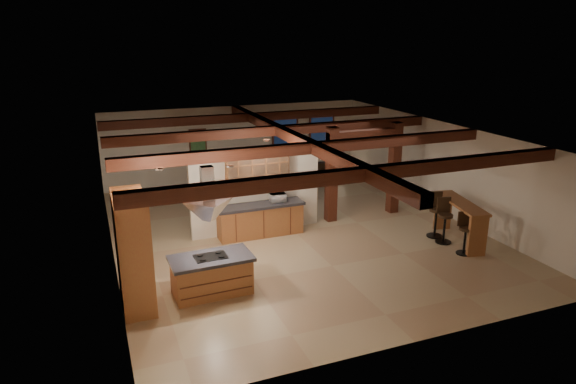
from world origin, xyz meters
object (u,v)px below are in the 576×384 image
Objects in this scene: sofa at (306,168)px; dining_table at (274,193)px; bar_counter at (460,215)px; kitchen_island at (212,275)px.

dining_table is at bearing 71.90° from sofa.
dining_table is 0.82× the size of bar_counter.
kitchen_island is 0.81× the size of sofa.
bar_counter is at bearing -48.90° from dining_table.
kitchen_island is 0.97× the size of dining_table.
dining_table is at bearing 124.49° from bar_counter.
sofa is 7.92m from bar_counter.
kitchen_island is 0.80× the size of bar_counter.
bar_counter is at bearing 3.49° from kitchen_island.
bar_counter is (1.19, -7.82, 0.45)m from sofa.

